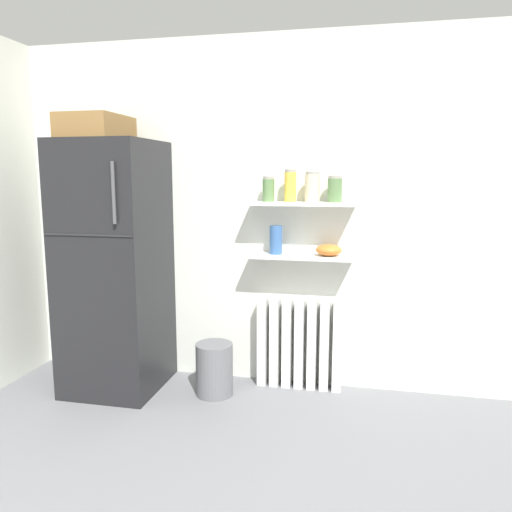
{
  "coord_description": "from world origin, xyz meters",
  "views": [
    {
      "loc": [
        0.44,
        -1.67,
        1.59
      ],
      "look_at": [
        -0.27,
        1.6,
        1.05
      ],
      "focal_mm": 35.01,
      "sensor_mm": 36.0,
      "label": 1
    }
  ],
  "objects": [
    {
      "name": "ground_plane",
      "position": [
        0.0,
        0.5,
        0.0
      ],
      "size": [
        7.04,
        7.04,
        0.0
      ],
      "primitive_type": "plane",
      "color": "slate"
    },
    {
      "name": "back_wall",
      "position": [
        0.0,
        2.05,
        1.3
      ],
      "size": [
        7.04,
        0.1,
        2.6
      ],
      "primitive_type": "cube",
      "color": "silver",
      "rests_on": "ground_plane"
    },
    {
      "name": "refrigerator",
      "position": [
        -1.36,
        1.65,
        0.96
      ],
      "size": [
        0.66,
        0.73,
        2.01
      ],
      "color": "black",
      "rests_on": "ground_plane"
    },
    {
      "name": "radiator",
      "position": [
        -0.01,
        1.92,
        0.34
      ],
      "size": [
        0.63,
        0.12,
        0.68
      ],
      "color": "white",
      "rests_on": "ground_plane"
    },
    {
      "name": "wall_shelf_lower",
      "position": [
        -0.01,
        1.89,
        1.01
      ],
      "size": [
        0.77,
        0.22,
        0.02
      ],
      "primitive_type": "cube",
      "color": "white"
    },
    {
      "name": "wall_shelf_upper",
      "position": [
        -0.01,
        1.89,
        1.39
      ],
      "size": [
        0.77,
        0.22,
        0.02
      ],
      "primitive_type": "cube",
      "color": "white"
    },
    {
      "name": "storage_jar_0",
      "position": [
        -0.25,
        1.89,
        1.49
      ],
      "size": [
        0.09,
        0.09,
        0.18
      ],
      "color": "#5B7F4C",
      "rests_on": "wall_shelf_upper"
    },
    {
      "name": "storage_jar_1",
      "position": [
        -0.09,
        1.89,
        1.52
      ],
      "size": [
        0.08,
        0.08,
        0.23
      ],
      "color": "yellow",
      "rests_on": "wall_shelf_upper"
    },
    {
      "name": "storage_jar_2",
      "position": [
        0.07,
        1.89,
        1.51
      ],
      "size": [
        0.11,
        0.11,
        0.21
      ],
      "color": "beige",
      "rests_on": "wall_shelf_upper"
    },
    {
      "name": "storage_jar_3",
      "position": [
        0.23,
        1.89,
        1.5
      ],
      "size": [
        0.1,
        0.1,
        0.19
      ],
      "color": "#5B7F4C",
      "rests_on": "wall_shelf_upper"
    },
    {
      "name": "vase",
      "position": [
        -0.19,
        1.89,
        1.13
      ],
      "size": [
        0.09,
        0.09,
        0.21
      ],
      "primitive_type": "cylinder",
      "color": "#38609E",
      "rests_on": "wall_shelf_lower"
    },
    {
      "name": "shelf_bowl",
      "position": [
        0.2,
        1.89,
        1.06
      ],
      "size": [
        0.19,
        0.19,
        0.08
      ],
      "primitive_type": "ellipsoid",
      "color": "orange",
      "rests_on": "wall_shelf_lower"
    },
    {
      "name": "trash_bin",
      "position": [
        -0.6,
        1.65,
        0.19
      ],
      "size": [
        0.27,
        0.27,
        0.39
      ],
      "primitive_type": "cylinder",
      "color": "slate",
      "rests_on": "ground_plane"
    }
  ]
}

